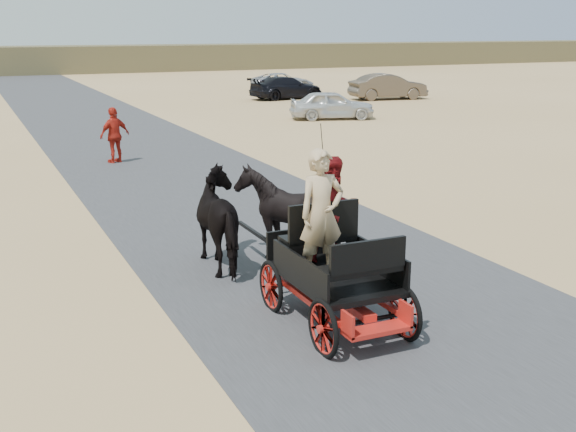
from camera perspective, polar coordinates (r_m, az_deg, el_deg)
name	(u,v)px	position (r m, az deg, el deg)	size (l,w,h in m)	color
ground	(414,331)	(10.34, 9.96, -8.91)	(140.00, 140.00, 0.00)	tan
road	(414,330)	(10.34, 9.96, -8.88)	(6.00, 140.00, 0.01)	#38383A
ridge_far	(20,60)	(70.03, -20.38, 11.47)	(140.00, 6.00, 2.40)	brown
carriage	(335,299)	(10.32, 3.70, -6.58)	(1.30, 2.40, 0.72)	black
horse_left	(226,220)	(12.58, -4.93, -0.34)	(0.91, 2.01, 1.70)	black
horse_right	(284,214)	(12.97, -0.35, 0.19)	(1.37, 1.54, 1.70)	black
driver_man	(322,214)	(9.89, 2.66, 0.15)	(0.66, 0.43, 1.80)	tan
passenger_woman	(335,209)	(10.61, 3.71, 0.53)	(0.77, 0.60, 1.58)	#660C0F
pedestrian	(115,135)	(23.02, -13.53, 6.23)	(1.01, 0.42, 1.73)	#A61E13
car_a	(332,105)	(33.34, 3.49, 8.76)	(1.54, 3.82, 1.30)	silver
car_b	(388,87)	(42.90, 7.91, 10.10)	(1.55, 4.46, 1.47)	brown
car_c	(286,88)	(42.79, -0.13, 10.10)	(1.81, 4.46, 1.29)	black
car_d	(283,82)	(48.46, -0.43, 10.56)	(1.91, 4.14, 1.15)	#B2B2B7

